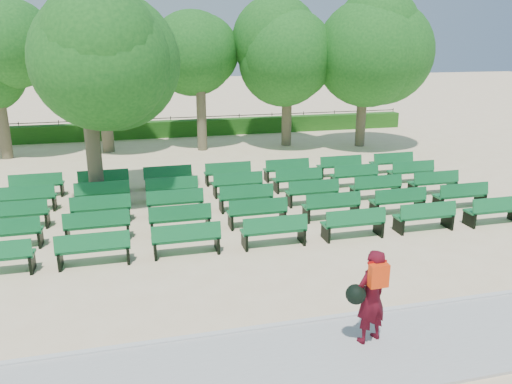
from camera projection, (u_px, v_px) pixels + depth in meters
ground at (245, 217)px, 15.51m from camera, size 120.00×120.00×0.00m
paving at (340, 356)px, 8.64m from camera, size 30.00×2.20×0.06m
curb at (316, 321)px, 9.70m from camera, size 30.00×0.12×0.10m
hedge at (189, 128)px, 28.35m from camera, size 26.00×0.70×0.90m
fence at (189, 135)px, 28.85m from camera, size 26.00×0.10×1.02m
tree_line at (200, 150)px, 24.77m from camera, size 21.80×6.80×7.04m
bench_array at (247, 207)px, 16.18m from camera, size 1.77×0.66×1.10m
tree_among at (85, 67)px, 15.46m from camera, size 4.57×4.57×6.55m
person at (370, 295)px, 8.78m from camera, size 0.88×0.60×1.77m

